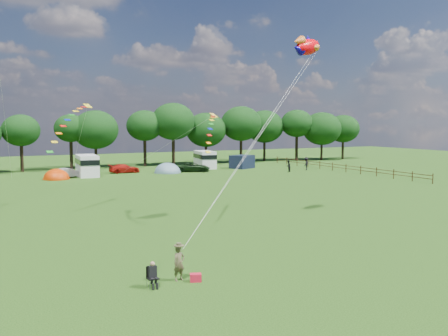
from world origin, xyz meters
name	(u,v)px	position (x,y,z in m)	size (l,w,h in m)	color
ground_plane	(290,253)	(0.00, 0.00, 0.00)	(180.00, 180.00, 0.00)	black
tree_line	(119,127)	(5.30, 54.99, 6.35)	(102.98, 10.98, 10.27)	black
fence	(339,167)	(32.00, 34.50, 0.70)	(0.12, 33.12, 1.20)	#472D19
car_b	(68,173)	(-4.52, 43.56, 0.63)	(1.34, 3.58, 1.26)	gray
car_c	(124,169)	(3.62, 46.36, 0.62)	(1.73, 4.12, 1.24)	#A8140C
car_d	(193,167)	(13.01, 43.68, 0.67)	(2.21, 4.89, 1.33)	black
campervan_c	(87,165)	(-1.86, 44.62, 1.50)	(2.76, 5.83, 2.79)	silver
campervan_d	(205,159)	(16.83, 48.09, 1.43)	(3.10, 5.71, 2.66)	silver
tent_orange	(56,179)	(-6.09, 42.58, 0.02)	(3.28, 3.60, 2.57)	#BD3203
tent_greyblue	(168,173)	(9.09, 43.80, 0.02)	(3.80, 4.16, 2.83)	slate
awning_navy	(242,162)	(21.81, 45.18, 1.01)	(3.24, 2.63, 2.03)	black
kite_flyer	(179,263)	(-7.15, -1.71, 0.79)	(0.58, 0.38, 1.59)	brown
camp_chair	(152,272)	(-8.52, -2.07, 0.69)	(0.48, 0.48, 1.15)	#99999E
kite_bag	(196,278)	(-6.54, -2.18, 0.18)	(0.51, 0.34, 0.36)	red
fish_kite	(306,47)	(6.08, 7.23, 12.43)	(3.26, 2.01, 1.71)	#F60007
streamer_kite_b	(73,119)	(-8.07, 18.59, 7.38)	(4.30, 4.61, 3.80)	yellow
streamer_kite_c	(212,125)	(0.43, 10.88, 6.89)	(3.17, 4.92, 2.80)	yellow
walker_a	(288,166)	(24.92, 37.07, 0.84)	(0.81, 0.50, 1.68)	black
walker_b	(306,164)	(28.87, 38.24, 0.97)	(1.25, 0.58, 1.94)	black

